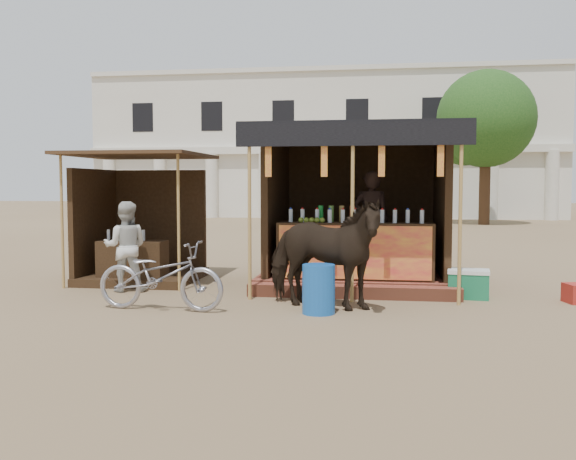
{
  "coord_description": "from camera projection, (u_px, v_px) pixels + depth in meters",
  "views": [
    {
      "loc": [
        1.48,
        -8.24,
        1.8
      ],
      "look_at": [
        0.0,
        1.6,
        1.1
      ],
      "focal_mm": 40.0,
      "sensor_mm": 36.0,
      "label": 1
    }
  ],
  "objects": [
    {
      "name": "ground",
      "position": [
        270.0,
        321.0,
        8.47
      ],
      "size": [
        120.0,
        120.0,
        0.0
      ],
      "primitive_type": "plane",
      "color": "#846B4C",
      "rests_on": "ground"
    },
    {
      "name": "main_stall",
      "position": [
        358.0,
        228.0,
        11.57
      ],
      "size": [
        3.6,
        3.61,
        2.78
      ],
      "color": "#974A31",
      "rests_on": "ground"
    },
    {
      "name": "secondary_stall",
      "position": [
        135.0,
        235.0,
        12.08
      ],
      "size": [
        2.4,
        2.4,
        2.38
      ],
      "color": "#362313",
      "rests_on": "ground"
    },
    {
      "name": "cow",
      "position": [
        323.0,
        254.0,
        9.28
      ],
      "size": [
        2.08,
        1.43,
        1.61
      ],
      "primitive_type": "imported",
      "rotation": [
        0.0,
        0.0,
        1.25
      ],
      "color": "black",
      "rests_on": "ground"
    },
    {
      "name": "motorbike",
      "position": [
        161.0,
        276.0,
        9.2
      ],
      "size": [
        1.94,
        0.79,
        1.0
      ],
      "primitive_type": "imported",
      "rotation": [
        0.0,
        0.0,
        1.5
      ],
      "color": "#9998A1",
      "rests_on": "ground"
    },
    {
      "name": "bystander",
      "position": [
        126.0,
        247.0,
        10.81
      ],
      "size": [
        0.85,
        0.73,
        1.52
      ],
      "primitive_type": "imported",
      "rotation": [
        0.0,
        0.0,
        3.37
      ],
      "color": "beige",
      "rests_on": "ground"
    },
    {
      "name": "blue_barrel",
      "position": [
        319.0,
        289.0,
        8.96
      ],
      "size": [
        0.54,
        0.54,
        0.69
      ],
      "primitive_type": "cylinder",
      "rotation": [
        0.0,
        0.0,
        -0.19
      ],
      "color": "#1655AB",
      "rests_on": "ground"
    },
    {
      "name": "cooler",
      "position": [
        468.0,
        284.0,
        10.19
      ],
      "size": [
        0.69,
        0.51,
        0.46
      ],
      "color": "#197247",
      "rests_on": "ground"
    },
    {
      "name": "background_building",
      "position": [
        325.0,
        148.0,
        38.03
      ],
      "size": [
        26.0,
        7.45,
        8.18
      ],
      "color": "silver",
      "rests_on": "ground"
    },
    {
      "name": "tree",
      "position": [
        481.0,
        123.0,
        29.13
      ],
      "size": [
        4.5,
        4.4,
        7.0
      ],
      "color": "#382314",
      "rests_on": "ground"
    }
  ]
}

